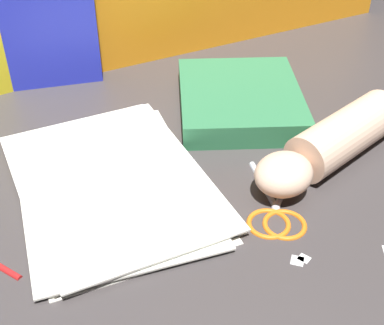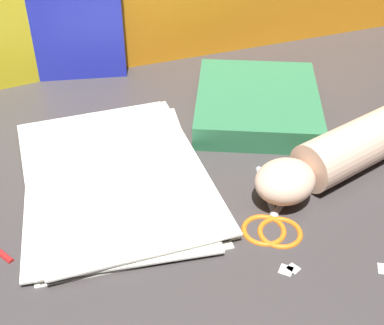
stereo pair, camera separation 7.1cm
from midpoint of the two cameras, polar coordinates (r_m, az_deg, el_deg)
ground_plane at (r=0.72m, az=-4.08°, el=-5.32°), size 6.00×6.00×0.00m
paper_stack at (r=0.77m, az=-11.19°, el=-2.18°), size 0.27×0.37×0.02m
book_closed at (r=0.93m, az=2.95°, el=6.67°), size 0.28×0.30×0.04m
scissors at (r=0.72m, az=6.21°, el=-5.24°), size 0.15×0.17×0.01m
hand_forearm at (r=0.80m, az=12.13°, el=1.89°), size 0.30×0.16×0.07m
paper_scrap_near at (r=0.67m, az=8.89°, el=-10.20°), size 0.02×0.02×0.00m
paper_scrap_far at (r=0.66m, az=8.16°, el=-10.45°), size 0.02×0.02×0.00m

